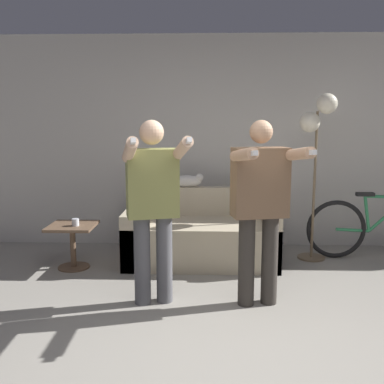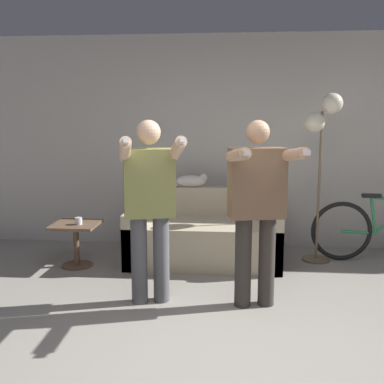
{
  "view_description": "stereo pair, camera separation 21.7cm",
  "coord_description": "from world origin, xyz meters",
  "views": [
    {
      "loc": [
        -0.2,
        -2.75,
        1.59
      ],
      "look_at": [
        -0.35,
        1.54,
        0.89
      ],
      "focal_mm": 42.0,
      "sensor_mm": 36.0,
      "label": 1
    },
    {
      "loc": [
        0.01,
        -2.74,
        1.59
      ],
      "look_at": [
        -0.35,
        1.54,
        0.89
      ],
      "focal_mm": 42.0,
      "sensor_mm": 36.0,
      "label": 2
    }
  ],
  "objects": [
    {
      "name": "couch",
      "position": [
        -0.27,
        2.14,
        0.28
      ],
      "size": [
        1.67,
        0.87,
        0.79
      ],
      "color": "beige",
      "rests_on": "ground_plane"
    },
    {
      "name": "cat",
      "position": [
        -0.44,
        2.48,
        0.87
      ],
      "size": [
        0.48,
        0.12,
        0.16
      ],
      "color": "silver",
      "rests_on": "couch"
    },
    {
      "name": "side_table",
      "position": [
        -1.64,
        1.85,
        0.34
      ],
      "size": [
        0.48,
        0.48,
        0.48
      ],
      "color": "brown",
      "rests_on": "ground_plane"
    },
    {
      "name": "floor_lamp",
      "position": [
        1.01,
        2.28,
        1.48
      ],
      "size": [
        0.4,
        0.31,
        1.86
      ],
      "color": "#756047",
      "rests_on": "ground_plane"
    },
    {
      "name": "person_right",
      "position": [
        0.24,
        0.94,
        0.92
      ],
      "size": [
        0.62,
        0.75,
        1.58
      ],
      "rotation": [
        0.0,
        0.0,
        0.2
      ],
      "color": "#38332D",
      "rests_on": "ground_plane"
    },
    {
      "name": "person_left",
      "position": [
        -0.66,
        0.94,
        0.92
      ],
      "size": [
        0.61,
        0.74,
        1.58
      ],
      "rotation": [
        0.0,
        0.0,
        0.26
      ],
      "color": "#56565B",
      "rests_on": "ground_plane"
    },
    {
      "name": "ground_plane",
      "position": [
        0.0,
        0.0,
        0.0
      ],
      "size": [
        16.0,
        16.0,
        0.0
      ],
      "primitive_type": "plane",
      "color": "gray"
    },
    {
      "name": "cup",
      "position": [
        -1.59,
        1.81,
        0.51
      ],
      "size": [
        0.07,
        0.07,
        0.08
      ],
      "color": "silver",
      "rests_on": "side_table"
    },
    {
      "name": "wall_back",
      "position": [
        0.0,
        2.85,
        1.3
      ],
      "size": [
        10.0,
        0.05,
        2.6
      ],
      "color": "beige",
      "rests_on": "ground_plane"
    }
  ]
}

